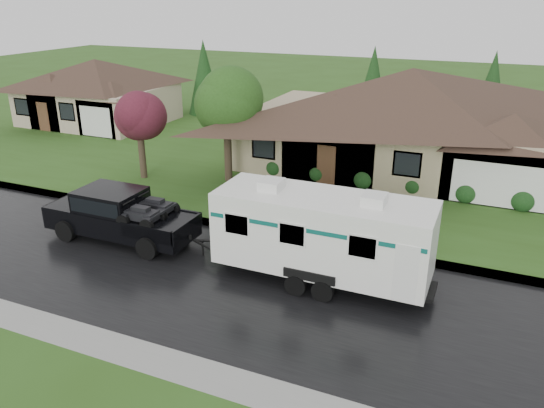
% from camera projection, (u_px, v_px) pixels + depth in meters
% --- Properties ---
extents(ground, '(140.00, 140.00, 0.00)m').
position_uv_depth(ground, '(283.00, 265.00, 20.07)').
color(ground, '#2E5219').
rests_on(ground, ground).
extents(road, '(140.00, 8.00, 0.01)m').
position_uv_depth(road, '(261.00, 290.00, 18.36)').
color(road, black).
rests_on(road, ground).
extents(curb, '(140.00, 0.50, 0.15)m').
position_uv_depth(curb, '(303.00, 239.00, 21.96)').
color(curb, gray).
rests_on(curb, ground).
extents(lawn, '(140.00, 26.00, 0.15)m').
position_uv_depth(lawn, '(374.00, 158.00, 32.84)').
color(lawn, '#2E5219').
rests_on(lawn, ground).
extents(house_main, '(19.44, 10.80, 6.90)m').
position_uv_depth(house_main, '(414.00, 108.00, 29.70)').
color(house_main, tan).
rests_on(house_main, lawn).
extents(house_far, '(10.80, 8.64, 5.80)m').
position_uv_depth(house_far, '(98.00, 86.00, 40.51)').
color(house_far, tan).
rests_on(house_far, lawn).
extents(tree_left_green, '(3.58, 3.58, 5.93)m').
position_uv_depth(tree_left_green, '(226.00, 105.00, 27.18)').
color(tree_left_green, '#382B1E').
rests_on(tree_left_green, lawn).
extents(tree_red, '(2.98, 2.98, 4.93)m').
position_uv_depth(tree_red, '(138.00, 116.00, 27.91)').
color(tree_red, '#382B1E').
rests_on(tree_red, lawn).
extents(shrub_row, '(13.60, 1.00, 1.00)m').
position_uv_depth(shrub_row, '(388.00, 181.00, 27.03)').
color(shrub_row, '#143814').
rests_on(shrub_row, lawn).
extents(pickup_truck, '(6.40, 2.43, 2.13)m').
position_uv_depth(pickup_truck, '(118.00, 213.00, 21.82)').
color(pickup_truck, black).
rests_on(pickup_truck, ground).
extents(travel_trailer, '(7.90, 2.77, 3.54)m').
position_uv_depth(travel_trailer, '(322.00, 233.00, 18.30)').
color(travel_trailer, white).
rests_on(travel_trailer, ground).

